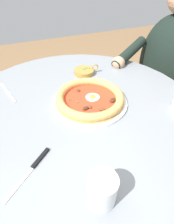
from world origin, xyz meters
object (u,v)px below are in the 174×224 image
(olive_pan, at_px, (84,72))
(dining_table, at_px, (79,132))
(fork_utensil, at_px, (8,92))
(diner_person, at_px, (157,92))
(cafe_chair_diner, at_px, (169,82))
(water_glass, at_px, (102,191))
(steak_knife, at_px, (35,165))
(pizza_on_plate, at_px, (90,99))

(olive_pan, bearing_deg, dining_table, 62.94)
(olive_pan, relative_size, fork_utensil, 0.70)
(diner_person, bearing_deg, cafe_chair_diner, -160.40)
(dining_table, height_order, olive_pan, olive_pan)
(dining_table, distance_m, fork_utensil, 0.37)
(water_glass, bearing_deg, diner_person, -139.47)
(fork_utensil, bearing_deg, diner_person, -177.83)
(steak_knife, distance_m, diner_person, 1.01)
(diner_person, bearing_deg, pizza_on_plate, 21.67)
(steak_knife, distance_m, fork_utensil, 0.43)
(water_glass, distance_m, cafe_chair_diner, 1.13)
(water_glass, height_order, cafe_chair_diner, cafe_chair_diner)
(pizza_on_plate, height_order, water_glass, water_glass)
(fork_utensil, xyz_separation_m, cafe_chair_diner, (-1.05, -0.08, -0.24))
(dining_table, relative_size, pizza_on_plate, 3.30)
(water_glass, height_order, diner_person, diner_person)
(dining_table, xyz_separation_m, cafe_chair_diner, (-0.80, -0.29, -0.08))
(steak_knife, relative_size, olive_pan, 1.20)
(water_glass, relative_size, fork_utensil, 0.51)
(cafe_chair_diner, bearing_deg, diner_person, 19.60)
(steak_knife, height_order, fork_utensil, steak_knife)
(olive_pan, xyz_separation_m, fork_utensil, (0.38, 0.03, -0.01))
(fork_utensil, height_order, diner_person, diner_person)
(olive_pan, xyz_separation_m, diner_person, (-0.53, -0.00, -0.26))
(water_glass, xyz_separation_m, steak_knife, (0.14, -0.16, -0.04))
(steak_knife, bearing_deg, cafe_chair_diner, -153.12)
(steak_knife, height_order, diner_person, diner_person)
(dining_table, distance_m, steak_knife, 0.34)
(pizza_on_plate, distance_m, water_glass, 0.40)
(dining_table, relative_size, cafe_chair_diner, 1.15)
(pizza_on_plate, relative_size, fork_utensil, 1.74)
(olive_pan, relative_size, cafe_chair_diner, 0.14)
(pizza_on_plate, xyz_separation_m, water_glass, (0.13, 0.38, 0.02))
(steak_knife, distance_m, olive_pan, 0.56)
(dining_table, distance_m, water_glass, 0.43)
(water_glass, bearing_deg, pizza_on_plate, -108.16)
(pizza_on_plate, relative_size, water_glass, 3.41)
(diner_person, bearing_deg, dining_table, 20.37)
(pizza_on_plate, relative_size, cafe_chair_diner, 0.35)
(olive_pan, bearing_deg, water_glass, 72.73)
(dining_table, xyz_separation_m, fork_utensil, (0.26, -0.21, 0.16))
(dining_table, height_order, fork_utensil, fork_utensil)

